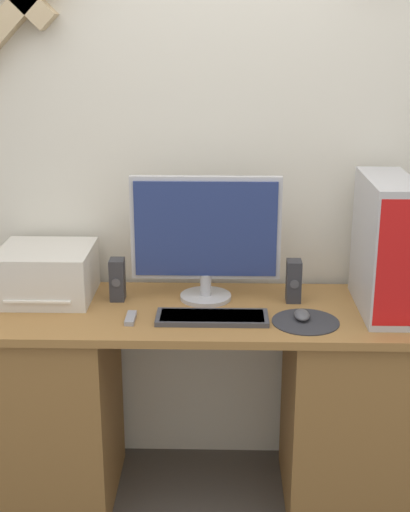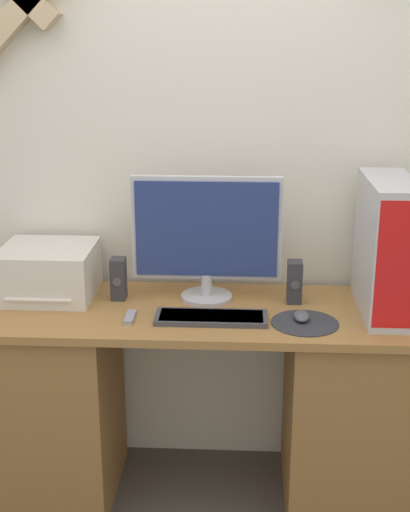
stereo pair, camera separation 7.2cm
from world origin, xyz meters
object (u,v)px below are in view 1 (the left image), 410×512
object	(u,v)px
keyboard	(212,317)
computer_tower	(385,246)
remote_control	(131,318)
speaker_right	(294,281)
speaker_left	(117,280)
printer	(47,273)
monitor	(206,234)
mouse	(302,315)

from	to	relation	value
keyboard	computer_tower	distance (m)	0.67
remote_control	speaker_right	bearing A→B (deg)	18.77
speaker_right	remote_control	distance (m)	0.63
computer_tower	speaker_left	world-z (taller)	computer_tower
printer	speaker_right	xyz separation A→B (m)	(0.93, -0.02, -0.02)
monitor	keyboard	size ratio (longest dim) A/B	1.41
mouse	printer	world-z (taller)	printer
monitor	printer	distance (m)	0.62
speaker_right	printer	bearing A→B (deg)	178.75
monitor	speaker_left	xyz separation A→B (m)	(-0.33, -0.02, -0.18)
monitor	printer	size ratio (longest dim) A/B	1.60
mouse	printer	size ratio (longest dim) A/B	0.27
speaker_left	keyboard	bearing A→B (deg)	-27.87
keyboard	computer_tower	xyz separation A→B (m)	(0.62, 0.12, 0.23)
mouse	speaker_right	bearing A→B (deg)	94.61
monitor	mouse	size ratio (longest dim) A/B	5.98
monitor	computer_tower	distance (m)	0.65
mouse	speaker_left	world-z (taller)	speaker_left
printer	speaker_right	distance (m)	0.93
speaker_left	remote_control	distance (m)	0.22
speaker_left	remote_control	size ratio (longest dim) A/B	1.46
printer	remote_control	distance (m)	0.42
computer_tower	speaker_right	distance (m)	0.36
speaker_right	speaker_left	bearing A→B (deg)	-179.97
keyboard	speaker_right	size ratio (longest dim) A/B	2.48
printer	speaker_left	bearing A→B (deg)	-4.37
monitor	speaker_left	bearing A→B (deg)	-176.82
computer_tower	remote_control	bearing A→B (deg)	-171.99
speaker_right	remote_control	xyz separation A→B (m)	(-0.59, -0.20, -0.07)
speaker_left	speaker_right	xyz separation A→B (m)	(0.66, 0.00, 0.00)
mouse	speaker_left	distance (m)	0.70
computer_tower	printer	bearing A→B (deg)	175.70
monitor	speaker_right	distance (m)	0.37
computer_tower	speaker_right	size ratio (longest dim) A/B	3.04
mouse	speaker_right	size ratio (longest dim) A/B	0.58
printer	remote_control	bearing A→B (deg)	-32.67
speaker_left	monitor	bearing A→B (deg)	3.18
monitor	remote_control	world-z (taller)	monitor
monitor	remote_control	xyz separation A→B (m)	(-0.26, -0.22, -0.25)
keyboard	remote_control	world-z (taller)	keyboard
keyboard	mouse	xyz separation A→B (m)	(0.32, 0.01, 0.01)
monitor	keyboard	distance (m)	0.32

